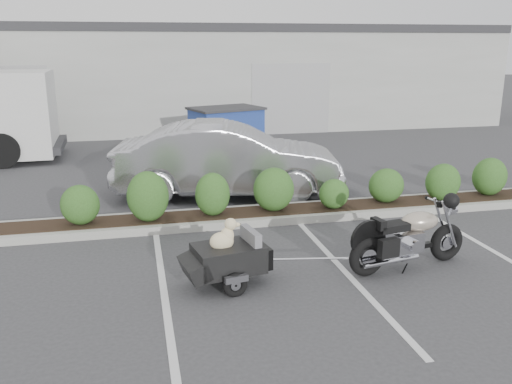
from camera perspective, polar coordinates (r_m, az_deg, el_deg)
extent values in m
plane|color=#38383A|center=(8.47, 0.33, -7.65)|extent=(90.00, 90.00, 0.00)
cube|color=#9E9E93|center=(10.68, 2.89, -2.29)|extent=(12.00, 1.00, 0.15)
cube|color=#9EA099|center=(24.69, -8.81, 12.19)|extent=(26.00, 10.00, 4.00)
torus|color=black|center=(8.16, 11.63, -6.67)|extent=(0.62, 0.26, 0.60)
torus|color=black|center=(9.05, 19.40, -5.01)|extent=(0.62, 0.26, 0.60)
cylinder|color=silver|center=(8.16, 11.63, -6.67)|extent=(0.27, 0.15, 0.25)
cylinder|color=silver|center=(9.05, 19.40, -5.01)|extent=(0.23, 0.13, 0.22)
cylinder|color=silver|center=(8.84, 19.68, -3.23)|extent=(0.39, 0.12, 0.80)
cylinder|color=silver|center=(8.97, 18.91, -2.90)|extent=(0.39, 0.12, 0.80)
cylinder|color=silver|center=(8.71, 18.79, -1.06)|extent=(0.15, 0.62, 0.03)
cylinder|color=silver|center=(8.92, 19.92, -1.76)|extent=(0.14, 0.18, 0.16)
sphere|color=black|center=(8.47, 19.88, -0.86)|extent=(0.27, 0.27, 0.23)
cube|color=silver|center=(8.50, 15.43, -5.04)|extent=(0.54, 0.39, 0.31)
cube|color=black|center=(8.59, 15.85, -5.67)|extent=(0.81, 0.24, 0.07)
ellipsoid|color=#B2A38F|center=(8.56, 16.84, -2.97)|extent=(0.65, 0.44, 0.30)
cube|color=black|center=(8.25, 14.09, -3.57)|extent=(0.54, 0.36, 0.11)
cube|color=black|center=(8.08, 12.76, -3.28)|extent=(0.16, 0.29, 0.14)
cylinder|color=silver|center=(8.24, 14.06, -7.07)|extent=(0.94, 0.25, 0.08)
cylinder|color=silver|center=(8.48, 12.74, -6.33)|extent=(0.94, 0.25, 0.08)
cube|color=black|center=(8.00, 13.80, -5.73)|extent=(0.32, 0.18, 0.27)
cube|color=black|center=(7.67, -2.93, -6.95)|extent=(1.05, 0.81, 0.38)
cube|color=slate|center=(7.70, -0.56, -4.91)|extent=(0.21, 0.57, 0.27)
cube|color=slate|center=(7.65, -2.62, -6.25)|extent=(0.72, 0.66, 0.04)
cube|color=black|center=(7.55, -6.47, -7.93)|extent=(0.45, 0.70, 0.33)
cube|color=black|center=(7.86, 0.54, -6.71)|extent=(0.26, 0.48, 0.31)
torus|color=black|center=(7.43, -2.19, -9.76)|extent=(0.36, 0.16, 0.35)
torus|color=black|center=(8.08, -4.15, -7.65)|extent=(0.36, 0.16, 0.35)
cube|color=silver|center=(7.34, -2.07, -9.14)|extent=(0.33, 0.13, 0.09)
cube|color=silver|center=(8.07, -4.28, -6.83)|extent=(0.33, 0.13, 0.09)
cylinder|color=black|center=(7.75, -3.22, -8.66)|extent=(0.19, 0.80, 0.04)
cylinder|color=silver|center=(7.97, 1.97, -6.89)|extent=(0.54, 0.13, 0.03)
ellipsoid|color=beige|center=(7.56, -3.63, -5.21)|extent=(0.37, 0.29, 0.27)
ellipsoid|color=beige|center=(7.56, -3.06, -4.62)|extent=(0.22, 0.22, 0.25)
sphere|color=beige|center=(7.53, -2.69, -3.40)|extent=(0.20, 0.20, 0.17)
ellipsoid|color=beige|center=(7.56, -2.11, -3.46)|extent=(0.14, 0.09, 0.06)
sphere|color=black|center=(7.58, -1.73, -3.40)|extent=(0.04, 0.04, 0.03)
ellipsoid|color=beige|center=(7.46, -2.81, -3.42)|extent=(0.05, 0.04, 0.09)
ellipsoid|color=beige|center=(7.55, -3.08, -3.20)|extent=(0.05, 0.04, 0.09)
cylinder|color=beige|center=(7.58, -2.70, -5.93)|extent=(0.05, 0.05, 0.11)
cylinder|color=beige|center=(7.68, -2.99, -5.66)|extent=(0.05, 0.05, 0.11)
imported|color=#AEAEB5|center=(12.03, -2.94, 3.40)|extent=(5.21, 2.65, 1.64)
cube|color=navy|center=(17.07, -3.15, 6.48)|extent=(2.33, 1.91, 1.34)
cube|color=#2D2D30|center=(16.98, -3.19, 8.78)|extent=(2.47, 2.05, 0.07)
cube|color=silver|center=(17.33, -24.14, 7.58)|extent=(2.25, 2.57, 2.38)
cube|color=black|center=(17.37, -24.02, 6.52)|extent=(0.16, 2.06, 1.08)
cylinder|color=black|center=(16.34, -25.18, 3.97)|extent=(0.98, 0.34, 0.97)
cylinder|color=black|center=(18.65, -23.96, 5.36)|extent=(0.98, 0.34, 0.97)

